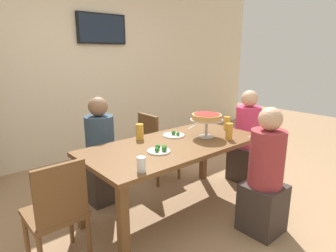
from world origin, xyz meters
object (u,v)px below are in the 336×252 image
(beer_glass_amber_tall, at_px, (140,132))
(chair_far_right, at_px, (155,144))
(diner_head_east, at_px, (246,143))
(beer_glass_amber_short, at_px, (229,131))
(diner_far_left, at_px, (101,158))
(beer_glass_amber_spare, at_px, (227,123))
(cutlery_knife_near, at_px, (192,127))
(salad_plate_far_diner, at_px, (160,150))
(cutlery_fork_near, at_px, (251,136))
(salad_plate_near_diner, at_px, (174,135))
(diner_near_right, at_px, (265,181))
(chair_head_west, at_px, (58,210))
(water_glass_clear_near, at_px, (141,164))
(deep_dish_pizza_stand, at_px, (207,118))
(dining_table, at_px, (175,152))
(television, at_px, (102,29))

(beer_glass_amber_tall, bearing_deg, chair_far_right, 38.23)
(diner_head_east, xyz_separation_m, beer_glass_amber_short, (-0.71, -0.25, 0.33))
(diner_far_left, height_order, beer_glass_amber_spare, diner_far_left)
(cutlery_knife_near, bearing_deg, salad_plate_far_diner, 6.07)
(cutlery_fork_near, bearing_deg, cutlery_knife_near, 90.96)
(beer_glass_amber_tall, bearing_deg, diner_head_east, -13.37)
(salad_plate_near_diner, xyz_separation_m, cutlery_knife_near, (0.39, 0.13, -0.01))
(diner_near_right, xyz_separation_m, diner_far_left, (-0.82, 1.45, 0.00))
(chair_far_right, distance_m, chair_head_west, 1.68)
(water_glass_clear_near, bearing_deg, beer_glass_amber_spare, 13.24)
(deep_dish_pizza_stand, distance_m, salad_plate_near_diner, 0.38)
(diner_head_east, relative_size, beer_glass_amber_short, 6.97)
(diner_near_right, distance_m, chair_head_west, 1.72)
(dining_table, height_order, diner_near_right, diner_near_right)
(chair_far_right, xyz_separation_m, chair_head_west, (-1.50, -0.76, 0.00))
(salad_plate_far_diner, relative_size, beer_glass_amber_spare, 1.38)
(salad_plate_far_diner, bearing_deg, water_glass_clear_near, -146.77)
(salad_plate_far_diner, height_order, cutlery_fork_near, salad_plate_far_diner)
(diner_far_left, bearing_deg, chair_far_right, 91.76)
(deep_dish_pizza_stand, bearing_deg, diner_head_east, 3.80)
(chair_head_west, xyz_separation_m, water_glass_clear_near, (0.52, -0.32, 0.31))
(water_glass_clear_near, bearing_deg, diner_near_right, -21.21)
(diner_far_left, height_order, chair_head_west, diner_far_left)
(chair_head_west, distance_m, cutlery_knife_near, 1.76)
(beer_glass_amber_short, xyz_separation_m, cutlery_knife_near, (0.05, 0.58, -0.08))
(beer_glass_amber_spare, relative_size, cutlery_knife_near, 0.82)
(diner_head_east, bearing_deg, beer_glass_amber_short, 19.73)
(diner_far_left, bearing_deg, beer_glass_amber_spare, 59.36)
(diner_near_right, height_order, chair_far_right, diner_near_right)
(chair_head_west, distance_m, beer_glass_amber_short, 1.71)
(beer_glass_amber_short, bearing_deg, cutlery_fork_near, -15.22)
(water_glass_clear_near, distance_m, cutlery_fork_near, 1.42)
(chair_far_right, bearing_deg, diner_head_east, 49.70)
(dining_table, distance_m, beer_glass_amber_spare, 0.80)
(deep_dish_pizza_stand, distance_m, water_glass_clear_near, 1.07)
(beer_glass_amber_short, bearing_deg, water_glass_clear_near, -175.85)
(cutlery_fork_near, bearing_deg, television, 79.76)
(chair_head_west, distance_m, salad_plate_near_diner, 1.36)
(diner_near_right, relative_size, chair_head_west, 1.32)
(cutlery_knife_near, bearing_deg, deep_dish_pizza_stand, 44.92)
(beer_glass_amber_short, height_order, beer_glass_amber_spare, beer_glass_amber_short)
(diner_near_right, xyz_separation_m, beer_glass_amber_short, (0.10, 0.49, 0.33))
(beer_glass_amber_tall, distance_m, cutlery_knife_near, 0.73)
(television, bearing_deg, water_glass_clear_near, -113.60)
(diner_far_left, bearing_deg, water_glass_clear_near, -11.66)
(chair_head_west, height_order, water_glass_clear_near, chair_head_west)
(chair_head_west, relative_size, cutlery_fork_near, 4.83)
(chair_far_right, distance_m, beer_glass_amber_spare, 0.92)
(beer_glass_amber_tall, relative_size, beer_glass_amber_short, 0.95)
(diner_far_left, distance_m, beer_glass_amber_spare, 1.44)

